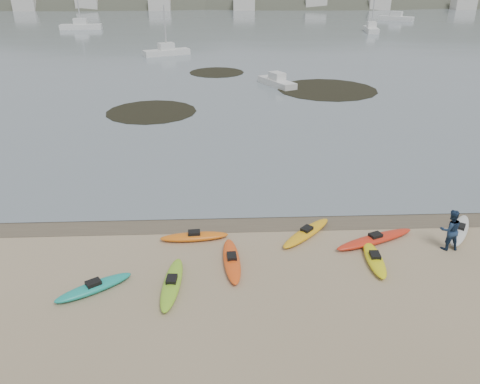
{
  "coord_description": "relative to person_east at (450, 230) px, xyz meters",
  "views": [
    {
      "loc": [
        -0.93,
        -20.9,
        11.34
      ],
      "look_at": [
        0.0,
        0.0,
        1.5
      ],
      "focal_mm": 35.0,
      "sensor_mm": 36.0,
      "label": 1
    }
  ],
  "objects": [
    {
      "name": "far_hills",
      "position": [
        30.15,
        197.21,
        -16.9
      ],
      "size": [
        550.0,
        135.0,
        80.0
      ],
      "color": "#384235",
      "rests_on": "ground"
    },
    {
      "name": "person_east",
      "position": [
        0.0,
        0.0,
        0.0
      ],
      "size": [
        0.94,
        0.73,
        1.94
      ],
      "primitive_type": "imported",
      "rotation": [
        0.0,
        0.0,
        3.14
      ],
      "color": "navy",
      "rests_on": "ground"
    },
    {
      "name": "far_town",
      "position": [
        -3.23,
        148.24,
        1.03
      ],
      "size": [
        199.0,
        5.0,
        4.0
      ],
      "color": "beige",
      "rests_on": "ground"
    },
    {
      "name": "moored_boats",
      "position": [
        0.16,
        85.55,
        -0.4
      ],
      "size": [
        84.93,
        81.93,
        1.23
      ],
      "color": "silver",
      "rests_on": "ground"
    },
    {
      "name": "ground",
      "position": [
        -9.23,
        3.24,
        -0.97
      ],
      "size": [
        600.0,
        600.0,
        0.0
      ],
      "primitive_type": "plane",
      "color": "tan",
      "rests_on": "ground"
    },
    {
      "name": "kayaks",
      "position": [
        -7.34,
        -0.19,
        -0.8
      ],
      "size": [
        19.17,
        7.09,
        0.34
      ],
      "color": "silver",
      "rests_on": "ground"
    },
    {
      "name": "wet_sand",
      "position": [
        -9.23,
        2.94,
        -0.96
      ],
      "size": [
        60.0,
        60.0,
        0.0
      ],
      "primitive_type": "plane",
      "color": "brown",
      "rests_on": "ground"
    },
    {
      "name": "kelp_mats",
      "position": [
        -6.22,
        31.35,
        -0.94
      ],
      "size": [
        26.91,
        25.34,
        0.04
      ],
      "color": "black",
      "rests_on": "water"
    }
  ]
}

